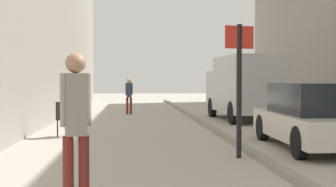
% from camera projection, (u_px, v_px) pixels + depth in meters
% --- Properties ---
extents(ground_plane, '(80.00, 80.00, 0.00)m').
position_uv_depth(ground_plane, '(160.00, 132.00, 13.71)').
color(ground_plane, '#A8A093').
extents(kerb_strip, '(0.16, 40.00, 0.12)m').
position_uv_depth(kerb_strip, '(213.00, 129.00, 13.83)').
color(kerb_strip, gray).
rests_on(kerb_strip, ground_plane).
extents(pedestrian_main_foreground, '(0.36, 0.25, 1.84)m').
position_uv_depth(pedestrian_main_foreground, '(76.00, 119.00, 5.45)').
color(pedestrian_main_foreground, maroon).
rests_on(pedestrian_main_foreground, ground_plane).
extents(pedestrian_mid_block, '(0.32, 0.21, 1.61)m').
position_uv_depth(pedestrian_mid_block, '(129.00, 93.00, 20.66)').
color(pedestrian_mid_block, maroon).
rests_on(pedestrian_mid_block, ground_plane).
extents(delivery_van, '(2.10, 4.96, 2.40)m').
position_uv_depth(delivery_van, '(244.00, 86.00, 17.65)').
color(delivery_van, '#B7B7BC').
rests_on(delivery_van, ground_plane).
extents(parked_car, '(1.95, 4.25, 1.45)m').
position_uv_depth(parked_car, '(315.00, 116.00, 10.35)').
color(parked_car, silver).
rests_on(parked_car, ground_plane).
extents(street_sign_post, '(0.59, 0.16, 2.60)m').
position_uv_depth(street_sign_post, '(239.00, 79.00, 9.01)').
color(street_sign_post, black).
rests_on(street_sign_post, ground_plane).
extents(cafe_chair_near_window, '(0.62, 0.62, 0.94)m').
position_uv_depth(cafe_chair_near_window, '(65.00, 117.00, 12.34)').
color(cafe_chair_near_window, black).
rests_on(cafe_chair_near_window, ground_plane).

